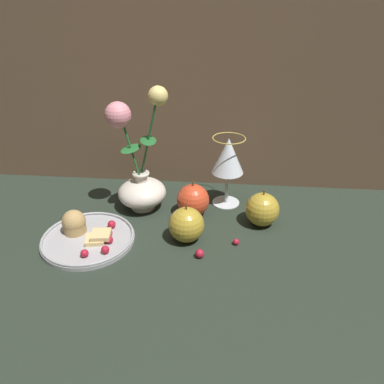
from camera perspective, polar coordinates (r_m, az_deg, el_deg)
The scene contains 9 objects.
ground_plane at distance 0.95m, azimuth -3.79°, elevation -4.76°, with size 2.40×2.40×0.00m, color #232D23.
vase at distance 0.97m, azimuth -7.97°, elevation 2.60°, with size 0.15×0.13×0.32m.
plate_with_pastries at distance 0.91m, azimuth -15.91°, elevation -6.29°, with size 0.22×0.22×0.07m.
wine_glass at distance 0.97m, azimuth 5.51°, elevation 5.17°, with size 0.09×0.09×0.19m.
apple_beside_vase at distance 0.96m, azimuth 0.15°, elevation -1.25°, with size 0.08×0.08×0.10m.
apple_near_glass at distance 0.86m, azimuth -0.86°, elevation -5.00°, with size 0.08×0.08×0.09m.
apple_at_table_edge at distance 0.94m, azimuth 10.65°, elevation -2.63°, with size 0.08×0.08×0.10m.
berry_near_plate at distance 0.87m, azimuth 6.72°, elevation -7.56°, with size 0.01×0.01×0.01m, color #AD192D.
berry_front_center at distance 0.83m, azimuth 1.17°, elevation -9.37°, with size 0.02×0.02×0.02m, color #AD192D.
Camera 1 is at (0.13, -0.78, 0.52)m, focal length 35.00 mm.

